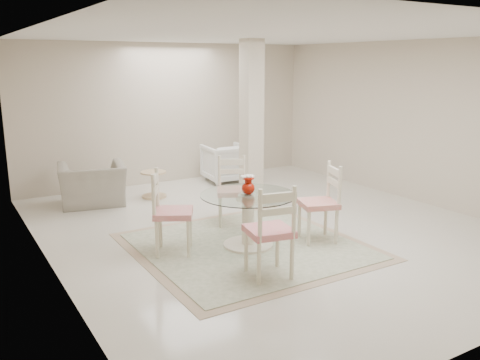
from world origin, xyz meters
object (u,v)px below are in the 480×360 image
dining_table (248,220)px  red_vase (248,185)px  column (251,123)px  dining_chair_east (324,197)px  armchair_white (226,163)px  dining_chair_west (167,206)px  dining_chair_south (272,225)px  recliner_taupe (92,185)px  side_table (154,185)px  dining_chair_north (232,185)px

dining_table → red_vase: red_vase is taller
column → dining_chair_east: bearing=-95.6°
dining_chair_east → armchair_white: size_ratio=1.40×
red_vase → dining_chair_west: (-0.97, 0.33, -0.21)m
column → dining_table: column is taller
red_vase → dining_chair_south: bearing=-107.5°
recliner_taupe → dining_chair_west: bearing=105.8°
armchair_white → side_table: size_ratio=1.77×
dining_chair_south → side_table: 3.96m
dining_chair_south → column: bearing=-107.1°
dining_table → recliner_taupe: 3.25m
dining_chair_east → side_table: (-1.09, 3.28, -0.39)m
dining_chair_west → dining_chair_south: bearing=-124.8°
red_vase → recliner_taupe: (-1.16, 3.04, -0.48)m
column → dining_chair_west: column is taller
dining_table → armchair_white: 3.73m
side_table → dining_chair_east: bearing=-71.7°
dining_chair_east → armchair_white: bearing=-170.3°
column → recliner_taupe: size_ratio=2.54×
dining_chair_north → recliner_taupe: size_ratio=1.04×
dining_chair_north → side_table: 2.07m
red_vase → dining_table: bearing=-95.7°
dining_chair_south → side_table: bearing=-81.7°
dining_chair_east → dining_chair_south: size_ratio=0.98×
dining_table → red_vase: bearing=84.3°
dining_chair_east → recliner_taupe: size_ratio=1.09×
dining_chair_south → armchair_white: size_ratio=1.43×
dining_chair_north → dining_chair_south: 2.05m
armchair_white → column: bearing=81.6°
column → recliner_taupe: bearing=151.9°
column → dining_chair_west: 2.70m
column → recliner_taupe: (-2.34, 1.25, -1.01)m
dining_chair_east → dining_chair_south: bearing=-43.8°
recliner_taupe → armchair_white: size_ratio=1.29×
red_vase → dining_chair_south: (-0.31, -0.98, -0.20)m
side_table → dining_chair_south: bearing=-92.9°
side_table → dining_chair_north: bearing=-77.6°
dining_chair_south → armchair_white: bearing=-102.3°
dining_chair_north → side_table: dining_chair_north is taller
dining_table → side_table: bearing=92.2°
recliner_taupe → armchair_white: armchair_white is taller
dining_table → dining_chair_north: (0.33, 0.97, 0.22)m
dining_chair_west → armchair_white: bearing=-11.5°
red_vase → side_table: size_ratio=0.55×
red_vase → dining_chair_east: dining_chair_east is taller
column → dining_chair_south: column is taller
dining_chair_north → armchair_white: 2.72m
dining_chair_north → recliner_taupe: dining_chair_north is taller
dining_chair_north → armchair_white: bearing=89.9°
dining_table → dining_chair_north: 1.04m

